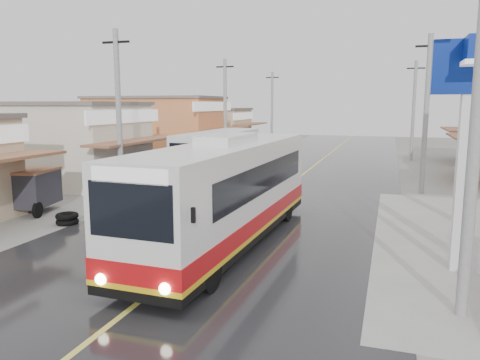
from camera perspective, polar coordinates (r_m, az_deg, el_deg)
The scene contains 11 objects.
ground at distance 12.67m, azimuth -8.65°, elevation -11.90°, with size 120.00×120.00×0.00m, color slate.
road at distance 26.49m, azimuth 5.94°, elevation -0.71°, with size 12.00×90.00×0.02m, color black.
centre_line at distance 26.49m, azimuth 5.94°, elevation -0.68°, with size 0.15×90.00×0.01m, color #D8CC4C.
shopfronts_left at distance 34.25m, azimuth -14.74°, elevation 1.26°, with size 11.00×44.00×5.20m, color tan, non-canonical shape.
utility_poles_left at distance 29.64m, azimuth -7.00°, elevation 0.30°, with size 1.60×50.00×8.00m, color gray, non-canonical shape.
utility_poles_right at distance 26.00m, azimuth 21.21°, elevation -1.50°, with size 1.60×36.00×8.00m, color gray, non-canonical shape.
coach_bus at distance 15.22m, azimuth -1.39°, elevation -1.47°, with size 2.96×11.53×3.57m.
second_bus at distance 27.79m, azimuth -2.58°, elevation 3.07°, with size 2.44×8.88×2.94m.
cyclist at distance 18.58m, azimuth -14.17°, elevation -2.99°, with size 1.27×2.12×2.16m.
tricycle_near at distance 21.62m, azimuth -23.88°, elevation -0.88°, with size 2.04×2.49×1.85m.
tyre_stack at distance 19.14m, azimuth -20.32°, elevation -4.44°, with size 0.86×0.86×0.44m.
Camera 1 is at (5.36, -10.55, 4.54)m, focal length 35.00 mm.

